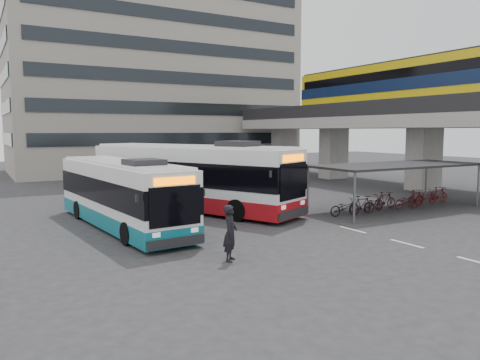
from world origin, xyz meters
TOP-DOWN VIEW (x-y plane):
  - ground at (0.00, 0.00)m, footprint 120.00×120.00m
  - viaduct at (17.00, 11.56)m, footprint 8.00×32.00m
  - bike_shelter at (8.47, 3.00)m, footprint 10.00×4.00m
  - office_block at (6.00, 36.00)m, footprint 30.00×15.00m
  - road_markings at (2.50, -3.00)m, footprint 0.15×7.60m
  - bus_main at (-1.54, 8.58)m, footprint 7.95×13.09m
  - bus_teal at (-6.25, 5.74)m, footprint 3.28×11.13m
  - pedestrian at (-4.62, -1.68)m, footprint 0.80×0.83m

SIDE VIEW (x-z plane):
  - ground at x=0.00m, z-range 0.00..0.00m
  - road_markings at x=2.50m, z-range 0.00..0.01m
  - pedestrian at x=-4.62m, z-range 0.00..1.92m
  - bike_shelter at x=8.47m, z-range 0.03..2.57m
  - bus_teal at x=-6.25m, z-range -0.12..3.13m
  - bus_main at x=-1.54m, z-range -0.14..3.73m
  - viaduct at x=17.00m, z-range 1.39..11.07m
  - office_block at x=6.00m, z-range 0.00..25.00m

